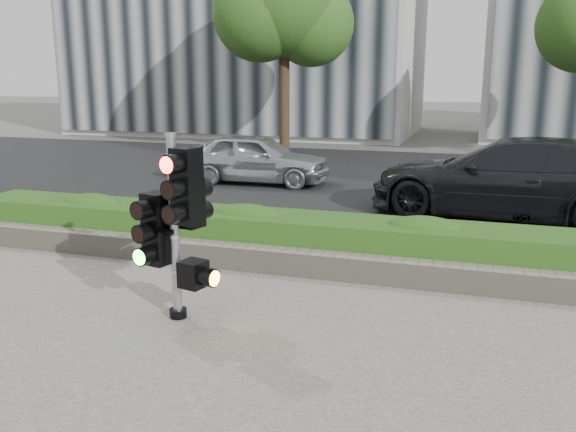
{
  "coord_description": "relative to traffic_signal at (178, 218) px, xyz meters",
  "views": [
    {
      "loc": [
        2.21,
        -5.98,
        2.79
      ],
      "look_at": [
        0.1,
        0.6,
        1.18
      ],
      "focal_mm": 38.0,
      "sensor_mm": 36.0,
      "label": 1
    }
  ],
  "objects": [
    {
      "name": "ground",
      "position": [
        1.0,
        0.02,
        -1.21
      ],
      "size": [
        120.0,
        120.0,
        0.0
      ],
      "primitive_type": "plane",
      "color": "#51514C",
      "rests_on": "ground"
    },
    {
      "name": "road",
      "position": [
        1.0,
        10.02,
        -1.2
      ],
      "size": [
        60.0,
        13.0,
        0.02
      ],
      "primitive_type": "cube",
      "color": "black",
      "rests_on": "ground"
    },
    {
      "name": "curb",
      "position": [
        1.0,
        3.17,
        -1.15
      ],
      "size": [
        60.0,
        0.25,
        0.12
      ],
      "primitive_type": "cube",
      "color": "gray",
      "rests_on": "ground"
    },
    {
      "name": "stone_wall",
      "position": [
        1.0,
        1.92,
        -1.01
      ],
      "size": [
        12.0,
        0.32,
        0.34
      ],
      "primitive_type": "cube",
      "color": "gray",
      "rests_on": "sidewalk"
    },
    {
      "name": "hedge",
      "position": [
        1.0,
        2.57,
        -0.84
      ],
      "size": [
        12.0,
        1.0,
        0.68
      ],
      "primitive_type": "cube",
      "color": "#4E8D2B",
      "rests_on": "sidewalk"
    },
    {
      "name": "tree_left",
      "position": [
        -3.51,
        14.58,
        3.83
      ],
      "size": [
        4.61,
        4.03,
        7.34
      ],
      "color": "black",
      "rests_on": "ground"
    },
    {
      "name": "traffic_signal",
      "position": [
        0.0,
        0.0,
        0.0
      ],
      "size": [
        0.78,
        0.63,
        2.14
      ],
      "rotation": [
        0.0,
        0.0,
        -0.24
      ],
      "color": "black",
      "rests_on": "sidewalk"
    },
    {
      "name": "car_silver",
      "position": [
        -2.37,
        8.75,
        -0.55
      ],
      "size": [
        3.84,
        1.64,
        1.3
      ],
      "primitive_type": "imported",
      "rotation": [
        0.0,
        0.0,
        1.6
      ],
      "color": "#B1B3B8",
      "rests_on": "road"
    },
    {
      "name": "car_dark",
      "position": [
        3.78,
        6.6,
        -0.4
      ],
      "size": [
        5.75,
        3.06,
        1.59
      ],
      "primitive_type": "imported",
      "rotation": [
        0.0,
        0.0,
        -1.73
      ],
      "color": "black",
      "rests_on": "road"
    }
  ]
}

